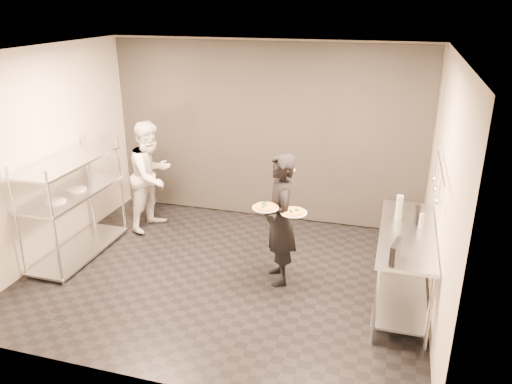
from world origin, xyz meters
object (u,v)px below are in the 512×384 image
(chef, at_px, (151,176))
(bottle_dark, at_px, (417,214))
(pass_rack, at_px, (74,203))
(bottle_green, at_px, (399,207))
(salad_plate, at_px, (284,168))
(pizza_plate_far, at_px, (294,212))
(pos_monitor, at_px, (396,251))
(pizza_plate_near, at_px, (266,207))
(waiter, at_px, (280,220))
(bottle_clear, at_px, (421,221))
(prep_counter, at_px, (405,255))

(chef, height_order, bottle_dark, chef)
(pass_rack, distance_m, bottle_green, 4.24)
(salad_plate, bearing_deg, bottle_dark, -7.13)
(bottle_green, relative_size, bottle_dark, 1.20)
(pizza_plate_far, bearing_deg, pass_rack, 178.29)
(pos_monitor, bearing_deg, pizza_plate_near, 170.35)
(salad_plate, bearing_deg, pos_monitor, -39.55)
(pos_monitor, relative_size, bottle_dark, 1.16)
(waiter, relative_size, bottle_dark, 6.98)
(pass_rack, xyz_separation_m, bottle_clear, (4.47, 0.14, 0.24))
(pizza_plate_far, height_order, pos_monitor, pos_monitor)
(bottle_dark, bearing_deg, salad_plate, 172.87)
(chef, bearing_deg, pizza_plate_far, -103.57)
(bottle_clear, bearing_deg, pizza_plate_far, -170.77)
(chef, bearing_deg, waiter, -101.76)
(bottle_clear, xyz_separation_m, bottle_dark, (-0.05, 0.10, 0.03))
(prep_counter, bearing_deg, pizza_plate_near, -175.39)
(waiter, xyz_separation_m, bottle_dark, (1.58, 0.15, 0.21))
(prep_counter, bearing_deg, waiter, 176.40)
(pos_monitor, bearing_deg, chef, 165.26)
(bottle_green, xyz_separation_m, bottle_clear, (0.25, -0.20, -0.06))
(bottle_clear, height_order, bottle_dark, bottle_dark)
(salad_plate, xyz_separation_m, pos_monitor, (1.41, -1.16, -0.36))
(salad_plate, height_order, pos_monitor, salad_plate)
(pos_monitor, bearing_deg, bottle_dark, 89.62)
(pizza_plate_near, distance_m, pos_monitor, 1.60)
(pass_rack, xyz_separation_m, pizza_plate_near, (2.72, -0.13, 0.31))
(chef, xyz_separation_m, pos_monitor, (3.61, -1.82, 0.18))
(chef, bearing_deg, salad_plate, -94.22)
(pizza_plate_far, bearing_deg, waiter, 137.90)
(bottle_clear, relative_size, bottle_dark, 0.73)
(prep_counter, bearing_deg, bottle_green, 107.99)
(pass_rack, distance_m, waiter, 2.84)
(pass_rack, height_order, salad_plate, pass_rack)
(prep_counter, bearing_deg, chef, 163.57)
(waiter, bearing_deg, chef, -138.99)
(waiter, relative_size, pizza_plate_far, 5.31)
(chef, distance_m, bottle_clear, 3.99)
(chef, distance_m, pos_monitor, 4.05)
(bottle_green, height_order, bottle_clear, bottle_green)
(salad_plate, distance_m, bottle_dark, 1.67)
(chef, relative_size, pizza_plate_near, 5.42)
(waiter, bearing_deg, salad_plate, 161.63)
(bottle_green, bearing_deg, pizza_plate_near, -162.49)
(bottle_clear, bearing_deg, pos_monitor, -106.86)
(pos_monitor, bearing_deg, salad_plate, 152.47)
(waiter, distance_m, pos_monitor, 1.60)
(prep_counter, relative_size, pos_monitor, 6.54)
(pizza_plate_far, relative_size, bottle_dark, 1.32)
(pass_rack, relative_size, bottle_green, 5.60)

